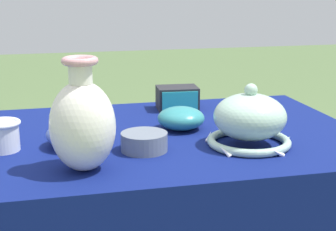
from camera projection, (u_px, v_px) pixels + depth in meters
The scene contains 8 objects.
display_table at pixel (158, 159), 1.49m from camera, with size 1.19×0.79×0.69m.
vase_tall_bulbous at pixel (83, 123), 1.18m from camera, with size 0.15×0.15×0.27m.
vase_dome_bell at pixel (250, 121), 1.37m from camera, with size 0.23×0.24×0.17m.
mosaic_tile_box at pixel (177, 98), 1.76m from camera, with size 0.14×0.11×0.08m.
pot_squat_slate at pixel (144, 142), 1.33m from camera, with size 0.12×0.12×0.05m, color slate.
bowl_shallow_cobalt at pixel (75, 134), 1.37m from camera, with size 0.15×0.15×0.07m, color #3851A8.
cup_wide_porcelain at pixel (2, 135), 1.33m from camera, with size 0.10×0.10×0.08m.
bowl_shallow_teal at pixel (181, 118), 1.53m from camera, with size 0.14×0.14×0.07m, color teal.
Camera 1 is at (-0.30, -1.40, 1.11)m, focal length 55.00 mm.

